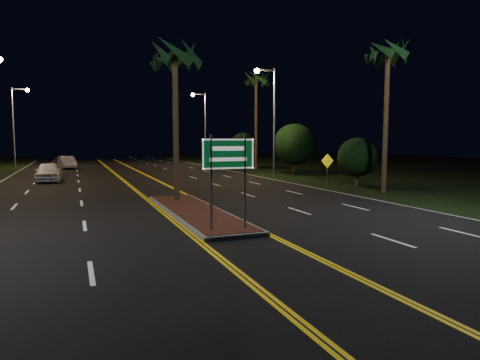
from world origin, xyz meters
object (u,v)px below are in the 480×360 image
shrub_mid (294,144)px  car_far (67,161)px  shrub_near (357,157)px  highway_sign (228,163)px  car_near (48,170)px  streetlight_left_far (17,117)px  streetlight_right_far (202,120)px  streetlight_right_mid (270,110)px  palm_right_far (256,81)px  palm_right_near (388,53)px  palm_median (175,55)px  median_island (195,212)px  warning_sign (327,166)px  shrub_far (243,147)px

shrub_mid → car_far: 25.12m
shrub_near → highway_sign: bearing=-140.3°
shrub_mid → car_near: size_ratio=0.90×
streetlight_left_far → shrub_near: 38.67m
streetlight_right_far → car_near: 24.88m
highway_sign → streetlight_left_far: streetlight_left_far is taller
streetlight_right_mid → palm_right_far: size_ratio=0.87×
palm_right_near → car_near: palm_right_near is taller
streetlight_right_mid → car_near: size_ratio=1.74×
shrub_mid → streetlight_left_far: bearing=140.9°
streetlight_right_mid → shrub_mid: (3.39, 2.00, -2.93)m
palm_median → shrub_near: 14.93m
median_island → car_far: bearing=99.5°
palm_median → shrub_mid: 19.97m
median_island → warning_sign: bearing=31.2°
palm_right_near → shrub_far: size_ratio=2.35×
median_island → palm_right_far: 27.84m
streetlight_left_far → palm_right_near: palm_right_near is taller
car_far → warning_sign: 30.86m
highway_sign → streetlight_right_far: streetlight_right_far is taller
median_island → streetlight_right_far: size_ratio=1.14×
streetlight_right_far → warning_sign: 28.78m
streetlight_right_mid → palm_right_near: bearing=-81.1°
car_near → warning_sign: (17.39, -11.14, 0.58)m
palm_right_far → shrub_far: (1.00, 6.00, -6.81)m
palm_right_near → palm_right_far: size_ratio=0.90×
palm_median → streetlight_left_far: bearing=107.6°
shrub_far → shrub_near: bearing=-90.8°
median_island → palm_right_near: (12.50, 3.00, 8.13)m
palm_right_near → shrub_far: (1.30, 26.00, -5.88)m
median_island → shrub_mid: size_ratio=2.22×
shrub_mid → car_near: 20.68m
shrub_near → shrub_far: bearing=89.2°
streetlight_left_far → car_far: size_ratio=1.90×
highway_sign → shrub_mid: shrub_mid is taller
shrub_far → warning_sign: shrub_far is taller
streetlight_right_mid → streetlight_right_far: same height
median_island → streetlight_right_mid: (10.61, 15.00, 5.57)m
streetlight_left_far → palm_right_near: (23.11, -34.00, 2.56)m
highway_sign → car_near: highway_sign is taller
warning_sign → streetlight_right_far: bearing=87.1°
median_island → car_near: bearing=110.4°
car_far → shrub_far: bearing=-20.7°
car_far → warning_sign: size_ratio=2.12×
streetlight_left_far → warning_sign: 37.48m
streetlight_right_mid → shrub_near: 9.28m
streetlight_left_far → palm_right_near: bearing=-55.8°
streetlight_right_far → palm_right_near: size_ratio=0.97×
car_near → shrub_far: bearing=30.4°
highway_sign → streetlight_right_mid: bearing=61.1°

